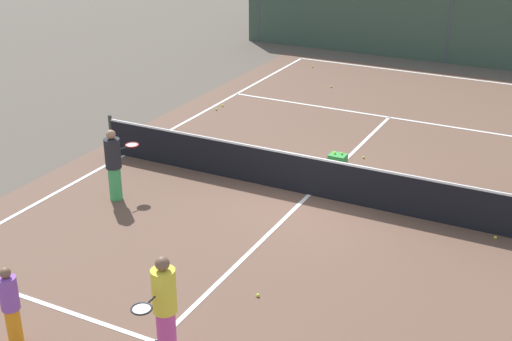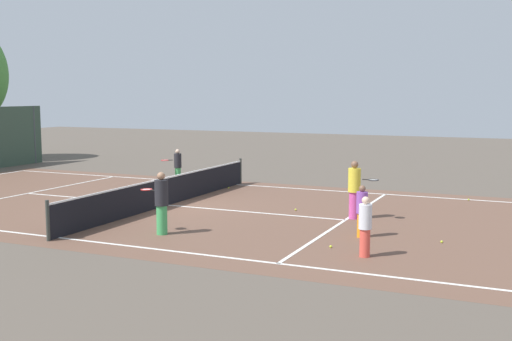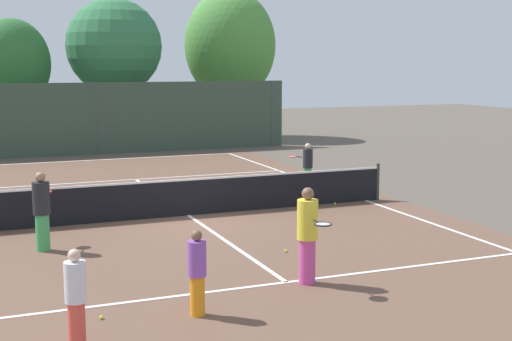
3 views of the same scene
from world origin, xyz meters
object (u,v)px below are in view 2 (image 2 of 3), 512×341
(player_2, at_px, (161,202))
(ball_crate, at_px, (123,197))
(tennis_ball_0, at_px, (296,210))
(tennis_ball_6, at_px, (469,200))
(player_0, at_px, (177,166))
(tennis_ball_1, at_px, (331,247))
(tennis_ball_4, at_px, (442,242))
(player_1, at_px, (362,211))
(tennis_ball_7, at_px, (110,197))
(player_4, at_px, (365,226))
(tennis_ball_5, at_px, (229,188))
(player_3, at_px, (355,189))

(player_2, distance_m, ball_crate, 5.82)
(tennis_ball_0, distance_m, tennis_ball_6, 6.76)
(player_0, bearing_deg, tennis_ball_0, -119.39)
(player_2, bearing_deg, tennis_ball_1, -84.87)
(ball_crate, bearing_deg, tennis_ball_4, -99.21)
(player_1, bearing_deg, tennis_ball_4, -84.51)
(ball_crate, relative_size, tennis_ball_7, 6.60)
(tennis_ball_0, height_order, tennis_ball_7, same)
(ball_crate, height_order, tennis_ball_0, ball_crate)
(ball_crate, xyz_separation_m, tennis_ball_6, (5.37, -11.39, -0.15))
(ball_crate, height_order, tennis_ball_6, ball_crate)
(tennis_ball_7, bearing_deg, tennis_ball_1, -111.92)
(tennis_ball_7, bearing_deg, player_4, -112.44)
(player_0, height_order, tennis_ball_0, player_0)
(tennis_ball_5, bearing_deg, tennis_ball_4, -123.69)
(player_3, height_order, tennis_ball_5, player_3)
(player_4, bearing_deg, tennis_ball_6, -8.72)
(player_3, xyz_separation_m, player_4, (-4.41, -1.47, -0.19))
(player_1, height_order, tennis_ball_7, player_1)
(tennis_ball_5, bearing_deg, tennis_ball_1, -139.12)
(tennis_ball_4, height_order, tennis_ball_6, same)
(player_1, relative_size, ball_crate, 3.27)
(player_2, bearing_deg, tennis_ball_5, 14.14)
(player_3, distance_m, tennis_ball_5, 7.60)
(player_0, xyz_separation_m, player_4, (-8.85, -10.54, -0.03))
(player_0, bearing_deg, tennis_ball_5, -98.81)
(tennis_ball_4, bearing_deg, player_1, 95.49)
(player_2, distance_m, tennis_ball_5, 8.65)
(player_4, bearing_deg, tennis_ball_7, 67.56)
(player_4, distance_m, ball_crate, 10.76)
(player_3, distance_m, tennis_ball_0, 2.39)
(player_4, height_order, tennis_ball_1, player_4)
(player_4, height_order, tennis_ball_5, player_4)
(tennis_ball_1, relative_size, tennis_ball_6, 1.00)
(player_2, height_order, player_4, player_2)
(player_1, bearing_deg, player_4, -163.23)
(player_1, relative_size, tennis_ball_0, 21.61)
(player_4, bearing_deg, player_3, 18.41)
(player_3, bearing_deg, tennis_ball_4, -126.74)
(tennis_ball_1, distance_m, tennis_ball_4, 3.01)
(tennis_ball_6, xyz_separation_m, tennis_ball_7, (-4.95, 12.28, 0.00))
(tennis_ball_0, xyz_separation_m, tennis_ball_5, (3.48, 4.24, 0.00))
(ball_crate, bearing_deg, player_4, -112.20)
(player_0, height_order, tennis_ball_7, player_0)
(tennis_ball_0, bearing_deg, player_3, -104.05)
(tennis_ball_4, bearing_deg, ball_crate, 80.79)
(ball_crate, xyz_separation_m, tennis_ball_1, (-3.54, -8.95, -0.15))
(ball_crate, height_order, tennis_ball_5, ball_crate)
(player_2, height_order, player_3, player_3)
(player_1, distance_m, tennis_ball_1, 1.69)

